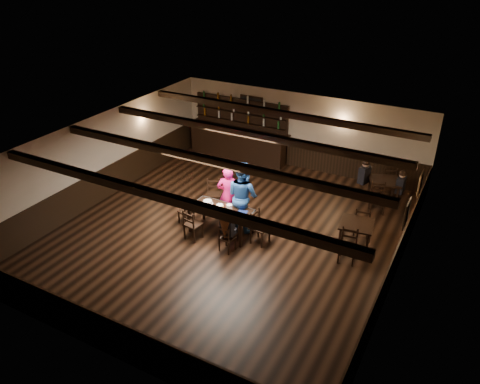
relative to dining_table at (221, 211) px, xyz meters
The scene contains 25 objects.
ground 0.72m from the dining_table, 32.92° to the left, with size 10.00×10.00×0.00m, color black.
room_shell 1.10m from the dining_table, 38.58° to the left, with size 9.02×10.02×2.71m.
dining_table is the anchor object (origin of this frame).
chair_near_left 0.88m from the dining_table, 127.92° to the right, with size 0.48×0.46×0.90m.
chair_near_right 0.96m from the dining_table, 52.40° to the right, with size 0.40×0.38×0.77m.
chair_end_left 1.10m from the dining_table, behind, with size 0.44×0.45×0.78m.
chair_end_right 1.10m from the dining_table, ahead, with size 0.47×0.49×0.95m.
chair_far_pushed 1.52m from the dining_table, 129.11° to the left, with size 0.56×0.55×0.90m.
woman_pink 0.70m from the dining_table, 103.10° to the left, with size 0.62×0.41×1.70m, color #E41145.
man_blue 0.75m from the dining_table, 55.86° to the left, with size 0.97×0.76×2.00m, color navy.
seated_person 0.92m from the dining_table, 50.16° to the right, with size 0.34×0.52×0.84m.
cake 0.50m from the dining_table, behind, with size 0.30×0.30×0.10m.
plate_stack_a 0.17m from the dining_table, 87.09° to the right, with size 0.18×0.18×0.17m, color white.
plate_stack_b 0.29m from the dining_table, ahead, with size 0.16×0.16×0.18m, color white.
tea_light 0.14m from the dining_table, 90.63° to the left, with size 0.06×0.06×0.06m.
salt_shaker 0.32m from the dining_table, 10.11° to the right, with size 0.03×0.03×0.09m, color silver.
pepper_shaker 0.43m from the dining_table, 17.63° to the right, with size 0.04×0.04×0.09m, color #A5A8AD.
drink_glass 0.29m from the dining_table, 18.33° to the left, with size 0.07×0.07×0.11m, color silver.
menu_red 0.49m from the dining_table, 17.77° to the right, with size 0.33×0.23×0.00m, color maroon.
menu_blue 0.61m from the dining_table, 15.60° to the left, with size 0.26×0.18×0.00m, color navy.
bar_counter 5.28m from the dining_table, 113.26° to the left, with size 3.93×0.70×2.20m.
back_table_a 3.63m from the dining_table, 16.74° to the left, with size 0.95×0.95×0.75m.
back_table_b 5.25m from the dining_table, 47.91° to the left, with size 1.14×1.14×0.75m.
bg_patron_left 4.93m from the dining_table, 54.37° to the left, with size 0.34×0.43×0.79m.
bg_patron_right 5.58m from the dining_table, 44.02° to the left, with size 0.24×0.36×0.72m.
Camera 1 is at (5.50, -9.60, 7.16)m, focal length 35.00 mm.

